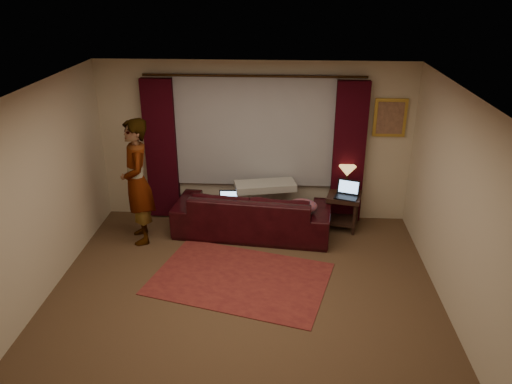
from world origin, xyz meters
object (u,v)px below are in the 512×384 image
sofa (253,205)px  person (137,182)px  laptop_table (347,190)px  end_table (343,211)px  laptop_sofa (229,200)px  tiffany_lamp (347,179)px

sofa → person: 1.79m
laptop_table → end_table: bearing=113.9°
sofa → person: person is taller
laptop_sofa → end_table: bearing=8.7°
tiffany_lamp → person: person is taller
laptop_sofa → end_table: (1.80, 0.35, -0.30)m
end_table → laptop_table: (0.01, -0.12, 0.42)m
laptop_sofa → tiffany_lamp: tiffany_lamp is taller
laptop_sofa → laptop_table: 1.83m
sofa → person: bearing=16.7°
person → tiffany_lamp: bearing=80.3°
sofa → tiffany_lamp: 1.55m
end_table → tiffany_lamp: bearing=74.5°
sofa → laptop_table: (1.45, 0.12, 0.23)m
sofa → laptop_sofa: 0.39m
laptop_sofa → laptop_table: (1.81, 0.23, 0.12)m
sofa → end_table: size_ratio=4.11×
end_table → tiffany_lamp: 0.52m
end_table → person: person is taller
laptop_sofa → laptop_table: bearing=4.9°
tiffany_lamp → person: size_ratio=0.23×
tiffany_lamp → sofa: bearing=-166.5°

